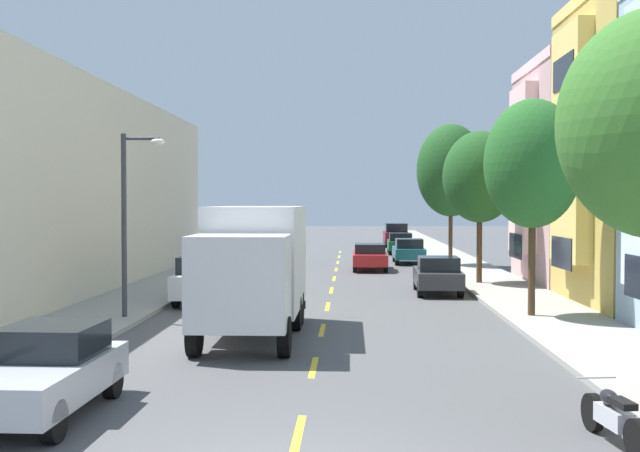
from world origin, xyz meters
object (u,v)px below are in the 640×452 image
(parked_hatchback_teal, at_px, (409,251))
(parked_suv_sky, at_px, (267,245))
(delivery_box_truck, at_px, (254,264))
(parked_suv_burgundy, at_px, (396,235))
(parked_motorcycle, at_px, (614,418))
(street_tree_farthest, at_px, (451,170))
(parked_hatchback_silver, at_px, (44,371))
(street_tree_third, at_px, (480,177))
(parked_hatchback_forest, at_px, (400,243))
(parked_pickup_white, at_px, (209,279))
(parked_hatchback_charcoal, at_px, (438,275))
(moving_red_sedan, at_px, (370,256))
(street_lamp, at_px, (130,209))
(street_tree_second, at_px, (533,164))

(parked_hatchback_teal, relative_size, parked_suv_sky, 0.83)
(delivery_box_truck, xyz_separation_m, parked_hatchback_teal, (6.01, 25.22, -1.21))
(parked_suv_burgundy, bearing_deg, parked_motorcycle, -89.70)
(street_tree_farthest, distance_m, parked_hatchback_silver, 33.21)
(street_tree_third, height_order, parked_hatchback_forest, street_tree_third)
(delivery_box_truck, distance_m, parked_suv_burgundy, 43.58)
(parked_suv_burgundy, xyz_separation_m, parked_hatchback_teal, (-0.26, -17.89, -0.23))
(parked_pickup_white, height_order, parked_motorcycle, parked_pickup_white)
(parked_hatchback_charcoal, bearing_deg, street_tree_third, 55.93)
(parked_hatchback_silver, bearing_deg, parked_hatchback_charcoal, 64.37)
(moving_red_sedan, bearing_deg, street_tree_farthest, 26.40)
(parked_hatchback_silver, bearing_deg, street_tree_farthest, 70.85)
(parked_hatchback_forest, bearing_deg, parked_hatchback_teal, -90.31)
(parked_pickup_white, bearing_deg, street_tree_third, 29.02)
(street_tree_farthest, bearing_deg, street_tree_third, -90.00)
(street_tree_farthest, height_order, parked_pickup_white, street_tree_farthest)
(delivery_box_truck, relative_size, parked_hatchback_charcoal, 1.76)
(parked_hatchback_silver, distance_m, parked_hatchback_forest, 42.80)
(moving_red_sedan, bearing_deg, parked_suv_burgundy, 83.17)
(street_lamp, height_order, parked_suv_sky, street_lamp)
(street_tree_farthest, relative_size, parked_hatchback_charcoal, 1.95)
(street_tree_farthest, height_order, street_lamp, street_tree_farthest)
(parked_pickup_white, bearing_deg, parked_suv_sky, 90.30)
(street_tree_second, bearing_deg, parked_hatchback_forest, 93.99)
(parked_hatchback_teal, bearing_deg, parked_suv_sky, 164.92)
(parked_suv_burgundy, height_order, parked_motorcycle, parked_suv_burgundy)
(parked_pickup_white, bearing_deg, street_tree_second, -19.98)
(parked_suv_burgundy, bearing_deg, parked_suv_sky, -119.89)
(parked_hatchback_charcoal, height_order, moving_red_sedan, parked_hatchback_charcoal)
(street_tree_third, xyz_separation_m, street_tree_farthest, (0.00, 9.88, 0.70))
(street_tree_third, bearing_deg, parked_hatchback_teal, 100.28)
(parked_hatchback_charcoal, distance_m, moving_red_sedan, 11.05)
(parked_suv_sky, relative_size, parked_hatchback_charcoal, 1.19)
(street_tree_third, distance_m, parked_hatchback_silver, 24.10)
(parked_hatchback_teal, distance_m, parked_suv_sky, 8.99)
(street_tree_third, relative_size, delivery_box_truck, 0.93)
(parked_suv_burgundy, distance_m, parked_suv_sky, 17.94)
(moving_red_sedan, distance_m, parked_motorcycle, 30.17)
(street_tree_second, bearing_deg, parked_hatchback_silver, -133.67)
(street_tree_second, relative_size, street_tree_third, 1.01)
(street_tree_second, bearing_deg, parked_hatchback_teal, 95.69)
(street_lamp, distance_m, moving_red_sedan, 20.03)
(street_lamp, height_order, moving_red_sedan, street_lamp)
(street_lamp, relative_size, parked_hatchback_forest, 1.38)
(parked_pickup_white, xyz_separation_m, parked_hatchback_forest, (8.62, 26.71, -0.07))
(parked_hatchback_teal, relative_size, moving_red_sedan, 0.89)
(parked_hatchback_silver, distance_m, parked_pickup_white, 15.21)
(parked_suv_burgundy, bearing_deg, street_tree_third, -86.33)
(parked_suv_burgundy, bearing_deg, moving_red_sedan, -96.83)
(street_lamp, xyz_separation_m, delivery_box_truck, (4.12, -2.48, -1.48))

